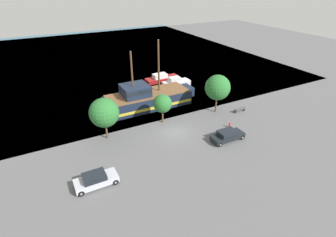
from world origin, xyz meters
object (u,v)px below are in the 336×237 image
Objects in this scene: moored_boat_dockside at (176,83)px; pirate_ship at (147,98)px; moored_boat_outer at (162,78)px; fire_hydrant at (230,125)px; parked_car_curb_front at (227,135)px; parked_car_curb_mid at (96,180)px; bench_promenade_east at (240,109)px.

pirate_ship is at bearing -146.42° from moored_boat_dockside.
moored_boat_outer is at bearing 107.73° from moored_boat_dockside.
moored_boat_dockside is 7.28× the size of fire_hydrant.
parked_car_curb_front is 17.76m from parked_car_curb_mid.
moored_boat_dockside is at bearing 44.29° from parked_car_curb_mid.
bench_promenade_east is (4.65, 3.06, 0.04)m from fire_hydrant.
moored_boat_dockside is at bearing -72.27° from moored_boat_outer.
moored_boat_outer is 1.53× the size of parked_car_curb_front.
fire_hydrant is at bearing 45.30° from parked_car_curb_front.
pirate_ship is 15.36m from bench_promenade_east.
pirate_ship is at bearing -127.91° from moored_boat_outer.
fire_hydrant is 5.57m from bench_promenade_east.
bench_promenade_east is (12.49, -8.88, -1.08)m from pirate_ship.
pirate_ship reaches higher than fire_hydrant.
moored_boat_dockside is at bearing 33.58° from pirate_ship.
parked_car_curb_front reaches higher than parked_car_curb_mid.
pirate_ship reaches higher than moored_boat_dockside.
parked_car_curb_front is 6.06× the size of fire_hydrant.
fire_hydrant is (-1.04, -17.83, -0.31)m from moored_boat_dockside.
moored_boat_dockside is 17.87m from fire_hydrant.
moored_boat_outer is at bearing 90.54° from fire_hydrant.
moored_boat_dockside is 4.10m from moored_boat_outer.
pirate_ship is at bearing 123.28° from fire_hydrant.
parked_car_curb_mid is (-12.43, -14.89, -0.82)m from pirate_ship.
pirate_ship is 7.79× the size of bench_promenade_east.
pirate_ship reaches higher than bench_promenade_east.
bench_promenade_east is at bearing 33.29° from fire_hydrant.
moored_boat_dockside is 1.20× the size of parked_car_curb_front.
moored_boat_outer is at bearing 104.58° from bench_promenade_east.
pirate_ship is 2.78× the size of moored_boat_dockside.
pirate_ship is 2.18× the size of moored_boat_outer.
parked_car_curb_mid is 2.24× the size of bench_promenade_east.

